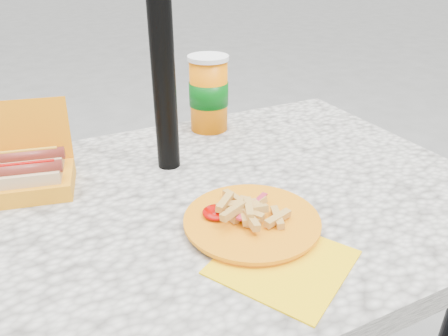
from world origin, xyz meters
name	(u,v)px	position (x,y,z in m)	size (l,w,h in m)	color
picnic_table	(198,241)	(0.00, 0.00, 0.64)	(1.20, 0.80, 0.75)	beige
umbrella_pole	(159,3)	(0.00, 0.16, 1.10)	(0.05, 0.05, 2.20)	black
hotdog_box	(20,174)	(-0.31, 0.19, 0.79)	(0.23, 0.21, 0.17)	orange
fries_plate	(253,222)	(0.05, -0.14, 0.76)	(0.26, 0.36, 0.05)	yellow
soda_cup	(209,93)	(0.17, 0.32, 0.85)	(0.11, 0.11, 0.20)	orange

